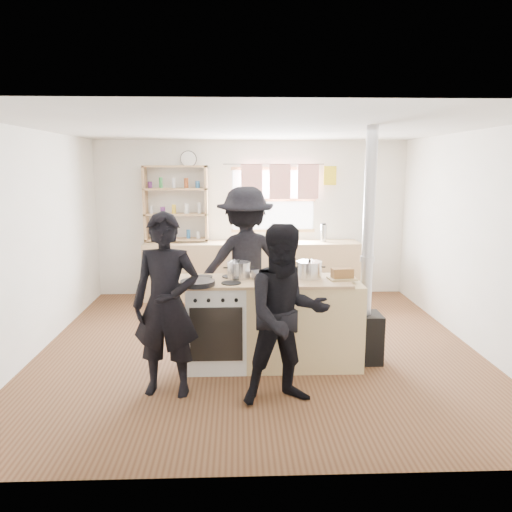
% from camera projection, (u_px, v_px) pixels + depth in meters
% --- Properties ---
extents(ground, '(5.00, 5.00, 0.01)m').
position_uv_depth(ground, '(258.00, 346.00, 5.88)').
color(ground, brown).
rests_on(ground, ground).
extents(back_counter, '(3.40, 0.55, 0.90)m').
position_uv_depth(back_counter, '(252.00, 270.00, 7.98)').
color(back_counter, tan).
rests_on(back_counter, ground).
extents(shelving_unit, '(1.00, 0.28, 1.20)m').
position_uv_depth(shelving_unit, '(176.00, 203.00, 7.87)').
color(shelving_unit, tan).
rests_on(shelving_unit, back_counter).
extents(thermos, '(0.10, 0.10, 0.28)m').
position_uv_depth(thermos, '(323.00, 233.00, 7.92)').
color(thermos, silver).
rests_on(thermos, back_counter).
extents(cooking_island, '(1.97, 0.64, 0.93)m').
position_uv_depth(cooking_island, '(274.00, 322.00, 5.26)').
color(cooking_island, white).
rests_on(cooking_island, ground).
extents(skillet_greens, '(0.42, 0.42, 0.05)m').
position_uv_depth(skillet_greens, '(198.00, 283.00, 4.93)').
color(skillet_greens, black).
rests_on(skillet_greens, cooking_island).
extents(roast_tray, '(0.37, 0.30, 0.08)m').
position_uv_depth(roast_tray, '(269.00, 275.00, 5.23)').
color(roast_tray, silver).
rests_on(roast_tray, cooking_island).
extents(stockpot_stove, '(0.25, 0.25, 0.20)m').
position_uv_depth(stockpot_stove, '(239.00, 270.00, 5.23)').
color(stockpot_stove, '#B8B8BB').
rests_on(stockpot_stove, cooking_island).
extents(stockpot_counter, '(0.27, 0.27, 0.20)m').
position_uv_depth(stockpot_counter, '(309.00, 270.00, 5.24)').
color(stockpot_counter, silver).
rests_on(stockpot_counter, cooking_island).
extents(bread_board, '(0.30, 0.24, 0.12)m').
position_uv_depth(bread_board, '(342.00, 275.00, 5.18)').
color(bread_board, tan).
rests_on(bread_board, cooking_island).
extents(flue_heater, '(0.35, 0.35, 2.50)m').
position_uv_depth(flue_heater, '(366.00, 304.00, 5.33)').
color(flue_heater, black).
rests_on(flue_heater, ground).
extents(person_near_left, '(0.67, 0.49, 1.70)m').
position_uv_depth(person_near_left, '(166.00, 305.00, 4.54)').
color(person_near_left, black).
rests_on(person_near_left, ground).
extents(person_near_right, '(0.89, 0.75, 1.61)m').
position_uv_depth(person_near_right, '(286.00, 315.00, 4.37)').
color(person_near_right, black).
rests_on(person_near_right, ground).
extents(person_far, '(1.30, 0.89, 1.85)m').
position_uv_depth(person_far, '(246.00, 263.00, 6.07)').
color(person_far, black).
rests_on(person_far, ground).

